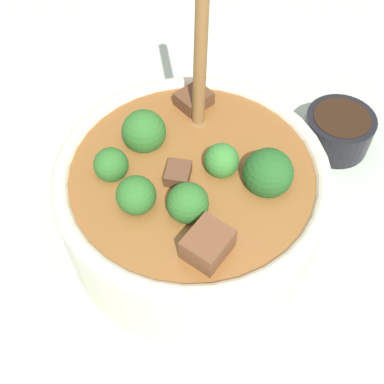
{
  "coord_description": "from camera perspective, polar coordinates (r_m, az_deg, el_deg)",
  "views": [
    {
      "loc": [
        0.23,
        -0.13,
        0.43
      ],
      "look_at": [
        0.0,
        0.0,
        0.07
      ],
      "focal_mm": 45.0,
      "sensor_mm": 36.0,
      "label": 1
    }
  ],
  "objects": [
    {
      "name": "condiment_bowl",
      "position": [
        0.59,
        16.93,
        7.1
      ],
      "size": [
        0.08,
        0.08,
        0.04
      ],
      "color": "black",
      "rests_on": "ground_plane"
    },
    {
      "name": "stew_bowl",
      "position": [
        0.46,
        -0.0,
        -0.53
      ],
      "size": [
        0.25,
        0.25,
        0.26
      ],
      "color": "beige",
      "rests_on": "ground_plane"
    },
    {
      "name": "ground_plane",
      "position": [
        0.51,
        0.0,
        -4.52
      ],
      "size": [
        4.0,
        4.0,
        0.0
      ],
      "primitive_type": "plane",
      "color": "#ADBCAD"
    }
  ]
}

